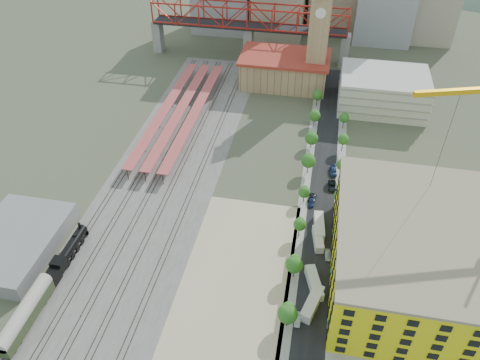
% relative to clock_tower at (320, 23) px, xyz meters
% --- Properties ---
extents(ground, '(400.00, 400.00, 0.00)m').
position_rel_clock_tower_xyz_m(ground, '(-8.00, -79.99, -28.70)').
color(ground, '#474C38').
rests_on(ground, ground).
extents(ballast_strip, '(36.00, 165.00, 0.06)m').
position_rel_clock_tower_xyz_m(ballast_strip, '(-44.00, -62.49, -28.67)').
color(ballast_strip, '#605E59').
rests_on(ballast_strip, ground).
extents(dirt_lot, '(28.00, 67.00, 0.06)m').
position_rel_clock_tower_xyz_m(dirt_lot, '(-12.00, -111.49, -28.67)').
color(dirt_lot, tan).
rests_on(dirt_lot, ground).
extents(street_asphalt, '(12.00, 170.00, 0.06)m').
position_rel_clock_tower_xyz_m(street_asphalt, '(8.00, -64.99, -28.67)').
color(street_asphalt, black).
rests_on(street_asphalt, ground).
extents(sidewalk_west, '(3.00, 170.00, 0.04)m').
position_rel_clock_tower_xyz_m(sidewalk_west, '(2.50, -64.99, -28.68)').
color(sidewalk_west, gray).
rests_on(sidewalk_west, ground).
extents(sidewalk_east, '(3.00, 170.00, 0.04)m').
position_rel_clock_tower_xyz_m(sidewalk_east, '(13.50, -64.99, -28.68)').
color(sidewalk_east, gray).
rests_on(sidewalk_east, ground).
extents(construction_pad, '(50.00, 90.00, 0.06)m').
position_rel_clock_tower_xyz_m(construction_pad, '(37.00, -99.99, -28.67)').
color(construction_pad, gray).
rests_on(construction_pad, ground).
extents(rail_tracks, '(26.56, 160.00, 0.18)m').
position_rel_clock_tower_xyz_m(rail_tracks, '(-45.80, -62.49, -28.55)').
color(rail_tracks, '#382B23').
rests_on(rail_tracks, ground).
extents(platform_canopies, '(16.00, 80.00, 4.12)m').
position_rel_clock_tower_xyz_m(platform_canopies, '(-49.00, -34.99, -24.70)').
color(platform_canopies, '#C24A51').
rests_on(platform_canopies, ground).
extents(station_hall, '(38.00, 24.00, 13.10)m').
position_rel_clock_tower_xyz_m(station_hall, '(-13.00, 2.01, -22.03)').
color(station_hall, tan).
rests_on(station_hall, ground).
extents(clock_tower, '(12.00, 12.00, 52.00)m').
position_rel_clock_tower_xyz_m(clock_tower, '(0.00, 0.00, 0.00)').
color(clock_tower, tan).
rests_on(clock_tower, ground).
extents(parking_garage, '(34.00, 26.00, 14.00)m').
position_rel_clock_tower_xyz_m(parking_garage, '(28.00, -9.99, -21.70)').
color(parking_garage, silver).
rests_on(parking_garage, ground).
extents(truss_bridge, '(94.00, 9.60, 25.60)m').
position_rel_clock_tower_xyz_m(truss_bridge, '(-33.00, 25.01, -9.83)').
color(truss_bridge, gray).
rests_on(truss_bridge, ground).
extents(construction_building, '(44.60, 50.60, 18.80)m').
position_rel_clock_tower_xyz_m(construction_building, '(34.00, -99.99, -19.29)').
color(construction_building, yellow).
rests_on(construction_building, ground).
extents(warehouse, '(22.00, 32.00, 5.00)m').
position_rel_clock_tower_xyz_m(warehouse, '(-74.00, -109.99, -26.20)').
color(warehouse, gray).
rests_on(warehouse, ground).
extents(street_trees, '(15.40, 124.40, 8.00)m').
position_rel_clock_tower_xyz_m(street_trees, '(8.00, -74.99, -28.70)').
color(street_trees, '#21671E').
rests_on(street_trees, ground).
extents(distant_hills, '(647.00, 264.00, 227.00)m').
position_rel_clock_tower_xyz_m(distant_hills, '(37.28, 180.01, -108.23)').
color(distant_hills, '#4C6B59').
rests_on(distant_hills, ground).
extents(locomotive, '(3.12, 24.10, 6.02)m').
position_rel_clock_tower_xyz_m(locomotive, '(-58.00, -111.52, -26.45)').
color(locomotive, black).
rests_on(locomotive, ground).
extents(coach, '(3.46, 20.08, 6.30)m').
position_rel_clock_tower_xyz_m(coach, '(-58.00, -130.89, -25.34)').
color(coach, '#2E3A1F').
rests_on(coach, ground).
extents(site_trailer_a, '(5.55, 10.76, 2.85)m').
position_rel_clock_tower_xyz_m(site_trailer_a, '(8.00, -113.53, -27.27)').
color(site_trailer_a, silver).
rests_on(site_trailer_a, ground).
extents(site_trailer_b, '(5.60, 10.36, 2.75)m').
position_rel_clock_tower_xyz_m(site_trailer_b, '(8.00, -107.09, -27.32)').
color(site_trailer_b, silver).
rests_on(site_trailer_b, ground).
extents(site_trailer_c, '(3.94, 9.27, 2.46)m').
position_rel_clock_tower_xyz_m(site_trailer_c, '(8.00, -91.27, -27.47)').
color(site_trailer_c, silver).
rests_on(site_trailer_c, ground).
extents(site_trailer_d, '(3.76, 10.35, 2.77)m').
position_rel_clock_tower_xyz_m(site_trailer_d, '(8.00, -86.13, -27.31)').
color(site_trailer_d, silver).
rests_on(site_trailer_d, ground).
extents(car_1, '(1.60, 4.22, 1.37)m').
position_rel_clock_tower_xyz_m(car_1, '(5.00, -118.21, -28.01)').
color(car_1, '#9B9CA0').
rests_on(car_1, ground).
extents(car_2, '(2.70, 4.92, 1.30)m').
position_rel_clock_tower_xyz_m(car_2, '(5.00, -73.54, -28.04)').
color(car_2, black).
rests_on(car_2, ground).
extents(car_3, '(2.07, 4.57, 1.30)m').
position_rel_clock_tower_xyz_m(car_3, '(5.00, -75.38, -28.05)').
color(car_3, navy).
rests_on(car_3, ground).
extents(car_5, '(1.93, 4.29, 1.37)m').
position_rel_clock_tower_xyz_m(car_5, '(11.00, -96.21, -28.01)').
color(car_5, '#98999D').
rests_on(car_5, ground).
extents(car_6, '(2.95, 5.70, 1.54)m').
position_rel_clock_tower_xyz_m(car_6, '(11.00, -66.31, -27.93)').
color(car_6, black).
rests_on(car_6, ground).
extents(car_7, '(2.79, 5.73, 1.61)m').
position_rel_clock_tower_xyz_m(car_7, '(11.00, -58.45, -27.89)').
color(car_7, navy).
rests_on(car_7, ground).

